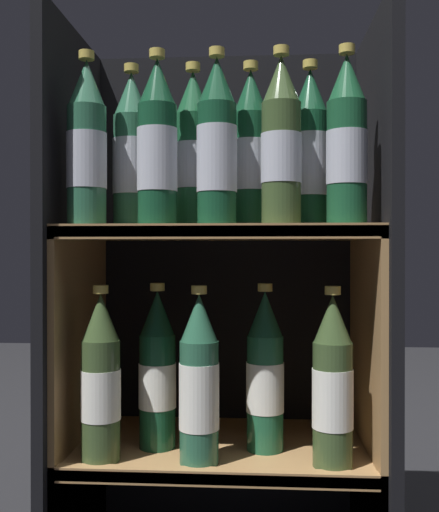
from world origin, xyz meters
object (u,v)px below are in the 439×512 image
(bottle_upper_back_1, at_px, (193,154))
(bottle_upper_back_3, at_px, (310,154))
(bottle_upper_back_0, at_px, (131,156))
(bottle_lower_back_1, at_px, (265,375))
(bottle_upper_front_1, at_px, (157,148))
(bottle_lower_front_1, at_px, (199,384))
(bottle_lower_back_0, at_px, (157,374))
(bottle_lower_front_0, at_px, (101,382))
(bottle_upper_front_2, at_px, (219,148))
(bottle_upper_back_2, at_px, (251,154))
(bottle_upper_front_3, at_px, (281,146))
(bottle_lower_front_2, at_px, (333,386))
(bottle_upper_front_0, at_px, (87,149))
(bottle_upper_front_4, at_px, (347,145))

(bottle_upper_back_1, xyz_separation_m, bottle_upper_back_3, (0.21, 0.00, -0.00))
(bottle_upper_back_0, relative_size, bottle_lower_back_1, 1.00)
(bottle_upper_front_1, height_order, bottle_lower_front_1, bottle_upper_front_1)
(bottle_upper_back_0, bearing_deg, bottle_lower_back_0, 0.00)
(bottle_upper_back_0, height_order, bottle_lower_front_0, bottle_upper_back_0)
(bottle_lower_back_1, bearing_deg, bottle_upper_back_1, 180.00)
(bottle_upper_front_2, xyz_separation_m, bottle_upper_back_2, (0.05, 0.08, 0.00))
(bottle_upper_back_2, distance_m, bottle_lower_back_0, 0.43)
(bottle_upper_front_2, relative_size, bottle_lower_front_1, 1.00)
(bottle_upper_front_2, bearing_deg, bottle_upper_back_0, 155.27)
(bottle_upper_front_1, xyz_separation_m, bottle_upper_front_3, (0.21, -0.00, 0.00))
(bottle_lower_front_1, height_order, bottle_lower_front_2, same)
(bottle_upper_front_2, xyz_separation_m, bottle_upper_back_0, (-0.17, 0.08, 0.00))
(bottle_upper_back_2, bearing_deg, bottle_lower_back_1, -0.00)
(bottle_upper_front_2, height_order, bottle_upper_front_3, same)
(bottle_lower_front_1, bearing_deg, bottle_upper_front_0, 180.00)
(bottle_upper_front_0, relative_size, bottle_lower_front_1, 1.00)
(bottle_upper_front_1, height_order, bottle_upper_back_1, same)
(bottle_upper_front_0, xyz_separation_m, bottle_lower_back_0, (0.11, 0.08, -0.40))
(bottle_upper_back_1, xyz_separation_m, bottle_lower_front_1, (0.02, -0.08, -0.40))
(bottle_lower_back_0, bearing_deg, bottle_upper_front_3, -18.91)
(bottle_lower_front_2, bearing_deg, bottle_upper_front_3, -180.00)
(bottle_upper_back_2, xyz_separation_m, bottle_lower_back_1, (0.03, -0.00, -0.40))
(bottle_upper_front_3, bearing_deg, bottle_lower_front_0, 180.00)
(bottle_upper_front_3, distance_m, bottle_lower_back_0, 0.46)
(bottle_upper_front_3, distance_m, bottle_upper_back_2, 0.09)
(bottle_upper_front_2, xyz_separation_m, bottle_lower_front_1, (-0.03, -0.00, -0.40))
(bottle_upper_front_4, bearing_deg, bottle_lower_front_1, -180.00)
(bottle_upper_front_4, height_order, bottle_upper_back_3, same)
(bottle_lower_front_2, relative_size, bottle_lower_back_0, 1.00)
(bottle_upper_front_0, height_order, bottle_upper_front_1, same)
(bottle_upper_front_0, distance_m, bottle_upper_back_0, 0.10)
(bottle_lower_front_0, relative_size, bottle_lower_back_1, 1.00)
(bottle_upper_front_0, distance_m, bottle_upper_front_1, 0.12)
(bottle_upper_front_0, bearing_deg, bottle_lower_front_1, 0.00)
(bottle_upper_front_0, relative_size, bottle_upper_back_3, 1.00)
(bottle_lower_front_1, xyz_separation_m, bottle_lower_back_1, (0.11, 0.08, 0.00))
(bottle_upper_front_3, bearing_deg, bottle_lower_front_2, 0.00)
(bottle_upper_back_2, bearing_deg, bottle_upper_back_3, 0.00)
(bottle_lower_front_0, relative_size, bottle_lower_back_0, 1.00)
(bottle_upper_back_1, height_order, bottle_upper_back_3, same)
(bottle_upper_back_1, bearing_deg, bottle_lower_back_1, -0.00)
(bottle_upper_back_3, bearing_deg, bottle_upper_front_0, -168.80)
(bottle_upper_back_3, relative_size, bottle_lower_front_1, 1.00)
(bottle_upper_front_0, xyz_separation_m, bottle_upper_front_4, (0.44, 0.00, 0.00))
(bottle_upper_front_3, height_order, bottle_upper_back_1, same)
(bottle_upper_front_1, relative_size, bottle_lower_front_2, 1.00)
(bottle_upper_front_3, relative_size, bottle_lower_front_1, 1.00)
(bottle_upper_back_3, bearing_deg, bottle_upper_back_0, -180.00)
(bottle_upper_front_3, xyz_separation_m, bottle_lower_front_0, (-0.31, 0.00, -0.40))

